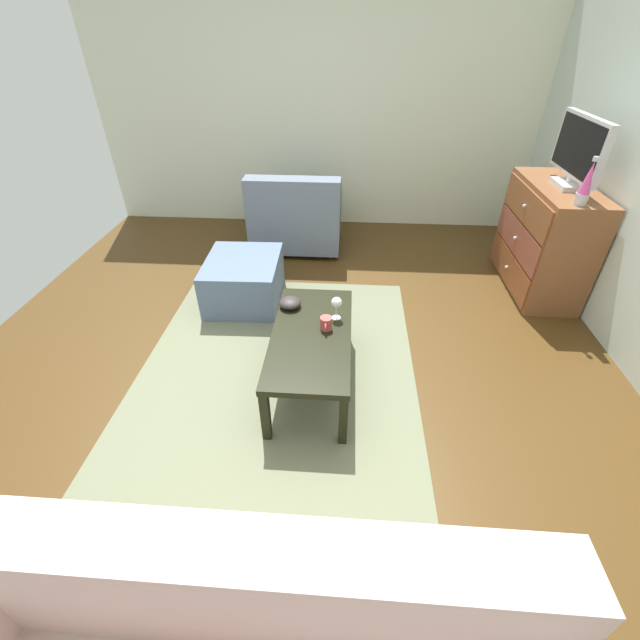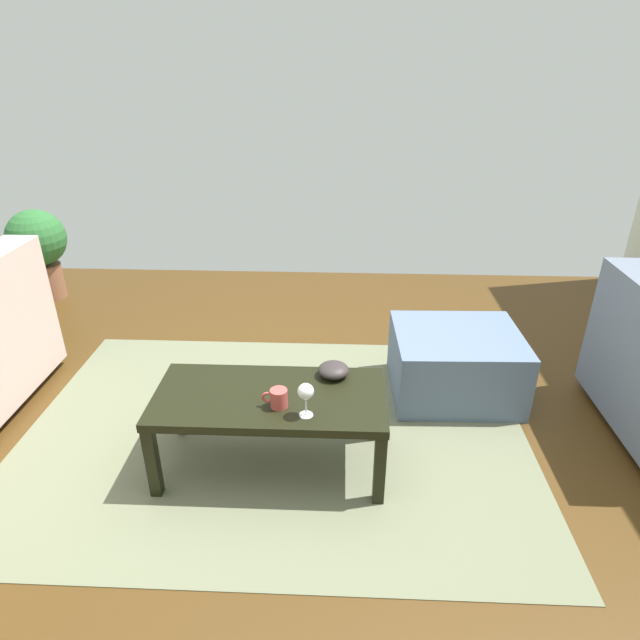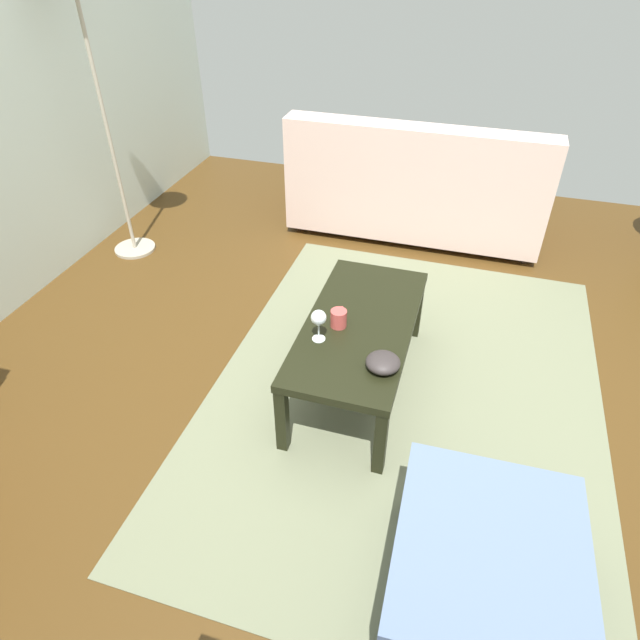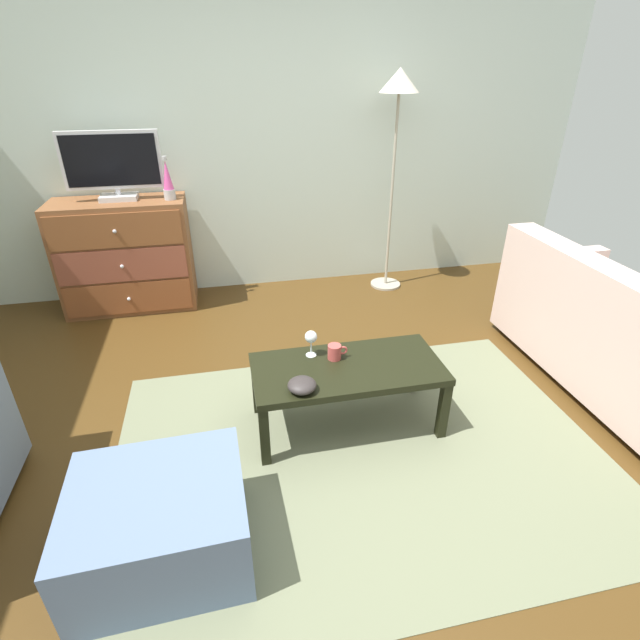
{
  "view_description": "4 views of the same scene",
  "coord_description": "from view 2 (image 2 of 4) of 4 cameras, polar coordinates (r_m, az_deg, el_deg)",
  "views": [
    {
      "loc": [
        2.25,
        0.25,
        1.99
      ],
      "look_at": [
        0.3,
        0.11,
        0.59
      ],
      "focal_mm": 23.54,
      "sensor_mm": 36.0,
      "label": 1
    },
    {
      "loc": [
        -0.13,
        2.06,
        1.78
      ],
      "look_at": [
        -0.05,
        0.08,
        0.8
      ],
      "focal_mm": 30.17,
      "sensor_mm": 36.0,
      "label": 2
    },
    {
      "loc": [
        -1.83,
        -0.36,
        1.97
      ],
      "look_at": [
        -0.13,
        0.15,
        0.62
      ],
      "focal_mm": 30.81,
      "sensor_mm": 36.0,
      "label": 3
    },
    {
      "loc": [
        -0.42,
        -2.04,
        1.86
      ],
      "look_at": [
        0.03,
        0.08,
        0.69
      ],
      "focal_mm": 26.65,
      "sensor_mm": 36.0,
      "label": 4
    }
  ],
  "objects": [
    {
      "name": "bowl_decorative",
      "position": [
        2.56,
        1.44,
        -5.32
      ],
      "size": [
        0.15,
        0.15,
        0.07
      ],
      "primitive_type": "ellipsoid",
      "color": "#312B2A",
      "rests_on": "coffee_table"
    },
    {
      "name": "coffee_table",
      "position": [
        2.48,
        -5.33,
        -8.82
      ],
      "size": [
        1.05,
        0.5,
        0.4
      ],
      "color": "black",
      "rests_on": "ground_plane"
    },
    {
      "name": "ground_plane",
      "position": [
        2.74,
        -0.94,
        -14.78
      ],
      "size": [
        5.77,
        4.99,
        0.05
      ],
      "primitive_type": "cube",
      "color": "#483013"
    },
    {
      "name": "ottoman",
      "position": [
        3.17,
        14.13,
        -4.5
      ],
      "size": [
        0.72,
        0.62,
        0.38
      ],
      "primitive_type": "cube",
      "rotation": [
        0.0,
        0.0,
        0.03
      ],
      "color": "slate",
      "rests_on": "ground_plane"
    },
    {
      "name": "area_rug",
      "position": [
        2.89,
        -4.75,
        -11.58
      ],
      "size": [
        2.6,
        1.9,
        0.01
      ],
      "primitive_type": "cube",
      "color": "#6A6F54",
      "rests_on": "ground_plane"
    },
    {
      "name": "mug",
      "position": [
        2.35,
        -4.46,
        -8.27
      ],
      "size": [
        0.11,
        0.08,
        0.08
      ],
      "color": "#B74743",
      "rests_on": "coffee_table"
    },
    {
      "name": "wine_glass",
      "position": [
        2.25,
        -1.52,
        -7.7
      ],
      "size": [
        0.07,
        0.07,
        0.16
      ],
      "color": "silver",
      "rests_on": "coffee_table"
    },
    {
      "name": "potted_plant",
      "position": [
        4.76,
        -27.71,
        6.95
      ],
      "size": [
        0.44,
        0.44,
        0.72
      ],
      "color": "brown",
      "rests_on": "ground_plane"
    }
  ]
}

